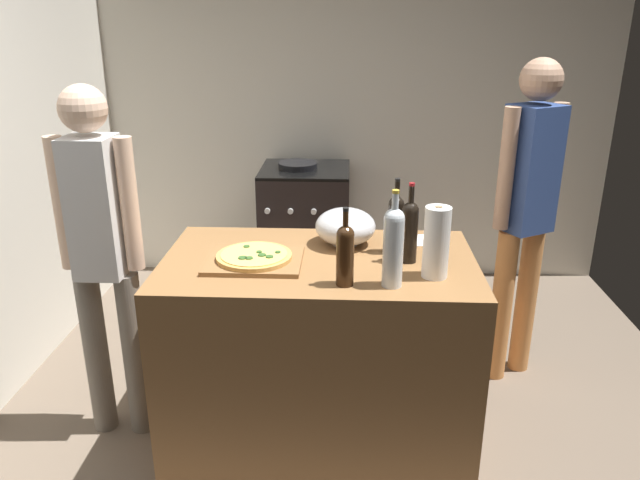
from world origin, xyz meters
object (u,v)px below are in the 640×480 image
paper_towel_roll (436,242)px  wine_bottle_clear (396,222)px  wine_bottle_amber (410,229)px  wine_bottle_dark (393,244)px  pizza (254,256)px  mixing_bowl (345,227)px  person_in_stripes (101,248)px  person_in_red (526,203)px  wine_bottle_green (345,253)px  stove (306,230)px

paper_towel_roll → wine_bottle_clear: wine_bottle_clear is taller
wine_bottle_amber → wine_bottle_dark: wine_bottle_dark is taller
pizza → wine_bottle_amber: (0.65, 0.05, 0.11)m
mixing_bowl → wine_bottle_clear: bearing=-21.7°
wine_bottle_clear → wine_bottle_amber: bearing=-65.1°
person_in_stripes → person_in_red: bearing=16.6°
wine_bottle_dark → person_in_stripes: 1.27m
paper_towel_roll → wine_bottle_dark: (-0.18, -0.10, 0.03)m
wine_bottle_green → person_in_red: (0.91, 0.85, -0.04)m
paper_towel_roll → person_in_stripes: person_in_stripes is taller
wine_bottle_clear → wine_bottle_green: size_ratio=1.07×
wine_bottle_green → paper_towel_roll: bearing=15.2°
wine_bottle_clear → wine_bottle_dark: wine_bottle_dark is taller
wine_bottle_amber → person_in_red: bearing=42.9°
paper_towel_roll → wine_bottle_amber: size_ratio=0.85×
stove → pizza: bearing=-93.2°
wine_bottle_dark → person_in_red: person_in_red is taller
person_in_red → paper_towel_roll: bearing=-126.4°
wine_bottle_clear → person_in_stripes: 1.28m
wine_bottle_clear → wine_bottle_green: 0.42m
pizza → paper_towel_roll: 0.75m
person_in_stripes → paper_towel_roll: bearing=-6.6°
wine_bottle_clear → wine_bottle_dark: (-0.04, -0.36, 0.03)m
mixing_bowl → person_in_red: (0.91, 0.41, 0.00)m
wine_bottle_green → wine_bottle_amber: wine_bottle_amber is taller
stove → person_in_stripes: size_ratio=0.58×
mixing_bowl → person_in_stripes: (-1.06, -0.18, -0.05)m
wine_bottle_amber → wine_bottle_dark: bearing=-108.7°
wine_bottle_clear → stove: wine_bottle_clear is taller
pizza → person_in_red: bearing=26.6°
pizza → paper_towel_roll: bearing=-8.1°
wine_bottle_amber → person_in_red: (0.65, 0.60, -0.06)m
pizza → wine_bottle_amber: bearing=4.3°
paper_towel_roll → wine_bottle_dark: 0.20m
person_in_red → pizza: bearing=-153.4°
mixing_bowl → wine_bottle_clear: size_ratio=0.82×
person_in_red → wine_bottle_clear: bearing=-144.7°
paper_towel_roll → person_in_stripes: bearing=173.4°
wine_bottle_amber → person_in_stripes: bearing=179.5°
wine_bottle_green → wine_bottle_dark: wine_bottle_dark is taller
mixing_bowl → person_in_stripes: bearing=-170.2°
wine_bottle_clear → person_in_stripes: bearing=-175.7°
paper_towel_roll → person_in_red: size_ratio=0.17×
paper_towel_roll → wine_bottle_clear: bearing=118.2°
person_in_red → mixing_bowl: bearing=-156.0°
person_in_red → person_in_stripes: bearing=-163.4°
paper_towel_roll → wine_bottle_amber: (-0.09, 0.15, 0.00)m
mixing_bowl → person_in_red: person_in_red is taller
pizza → paper_towel_roll: size_ratio=1.09×
wine_bottle_amber → stove: wine_bottle_amber is taller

